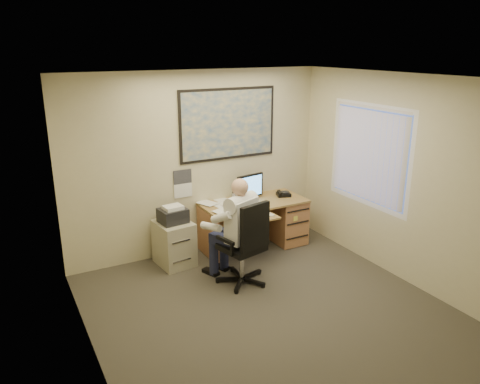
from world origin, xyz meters
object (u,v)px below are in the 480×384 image
desk (271,216)px  person (241,231)px  filing_cabinet (174,239)px  office_chair (243,260)px

desk → person: bearing=-139.1°
desk → person: 1.38m
desk → filing_cabinet: desk is taller
desk → office_chair: 1.42m
desk → person: person is taller
person → desk: bearing=19.2°
desk → office_chair: office_chair is taller
desk → filing_cabinet: 1.62m
filing_cabinet → desk: bearing=-6.9°
office_chair → desk: bearing=29.6°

